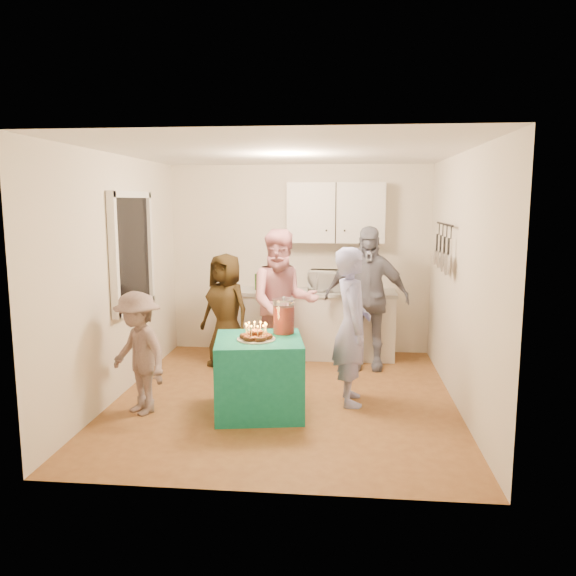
# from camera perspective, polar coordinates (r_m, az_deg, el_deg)

# --- Properties ---
(floor) EXTENTS (4.00, 4.00, 0.00)m
(floor) POSITION_cam_1_polar(r_m,az_deg,el_deg) (6.19, -0.32, -11.08)
(floor) COLOR brown
(floor) RESTS_ON ground
(ceiling) EXTENTS (4.00, 4.00, 0.00)m
(ceiling) POSITION_cam_1_polar(r_m,az_deg,el_deg) (5.84, -0.35, 13.66)
(ceiling) COLOR white
(ceiling) RESTS_ON floor
(back_wall) EXTENTS (3.60, 3.60, 0.00)m
(back_wall) POSITION_cam_1_polar(r_m,az_deg,el_deg) (7.85, 1.18, 2.93)
(back_wall) COLOR silver
(back_wall) RESTS_ON floor
(left_wall) EXTENTS (4.00, 4.00, 0.00)m
(left_wall) POSITION_cam_1_polar(r_m,az_deg,el_deg) (6.32, -16.79, 1.10)
(left_wall) COLOR silver
(left_wall) RESTS_ON floor
(right_wall) EXTENTS (4.00, 4.00, 0.00)m
(right_wall) POSITION_cam_1_polar(r_m,az_deg,el_deg) (5.97, 17.13, 0.65)
(right_wall) COLOR silver
(right_wall) RESTS_ON floor
(window_night) EXTENTS (0.04, 1.00, 1.20)m
(window_night) POSITION_cam_1_polar(r_m,az_deg,el_deg) (6.56, -15.66, 3.62)
(window_night) COLOR black
(window_night) RESTS_ON left_wall
(counter) EXTENTS (2.20, 0.58, 0.86)m
(counter) POSITION_cam_1_polar(r_m,az_deg,el_deg) (7.68, 2.48, -3.78)
(counter) COLOR white
(counter) RESTS_ON floor
(countertop) EXTENTS (2.24, 0.62, 0.05)m
(countertop) POSITION_cam_1_polar(r_m,az_deg,el_deg) (7.60, 2.50, -0.43)
(countertop) COLOR beige
(countertop) RESTS_ON counter
(upper_cabinet) EXTENTS (1.30, 0.30, 0.80)m
(upper_cabinet) POSITION_cam_1_polar(r_m,az_deg,el_deg) (7.64, 4.88, 7.62)
(upper_cabinet) COLOR white
(upper_cabinet) RESTS_ON back_wall
(pot_rack) EXTENTS (0.12, 1.00, 0.60)m
(pot_rack) POSITION_cam_1_polar(r_m,az_deg,el_deg) (6.60, 15.37, 4.10)
(pot_rack) COLOR black
(pot_rack) RESTS_ON right_wall
(microwave) EXTENTS (0.53, 0.38, 0.27)m
(microwave) POSITION_cam_1_polar(r_m,az_deg,el_deg) (7.57, 4.02, 0.76)
(microwave) COLOR white
(microwave) RESTS_ON countertop
(party_table) EXTENTS (0.98, 0.98, 0.76)m
(party_table) POSITION_cam_1_polar(r_m,az_deg,el_deg) (5.70, -2.95, -8.85)
(party_table) COLOR #127A61
(party_table) RESTS_ON floor
(donut_cake) EXTENTS (0.38, 0.38, 0.18)m
(donut_cake) POSITION_cam_1_polar(r_m,az_deg,el_deg) (5.51, -3.26, -4.38)
(donut_cake) COLOR #381C0C
(donut_cake) RESTS_ON party_table
(punch_jar) EXTENTS (0.22, 0.22, 0.34)m
(punch_jar) POSITION_cam_1_polar(r_m,az_deg,el_deg) (5.77, -0.45, -2.97)
(punch_jar) COLOR red
(punch_jar) RESTS_ON party_table
(man_birthday) EXTENTS (0.45, 0.64, 1.65)m
(man_birthday) POSITION_cam_1_polar(r_m,az_deg,el_deg) (5.87, 6.51, -3.88)
(man_birthday) COLOR #9CA2E3
(man_birthday) RESTS_ON floor
(woman_back_left) EXTENTS (0.85, 0.75, 1.45)m
(woman_back_left) POSITION_cam_1_polar(r_m,az_deg,el_deg) (7.22, -6.33, -2.26)
(woman_back_left) COLOR #503A16
(woman_back_left) RESTS_ON floor
(woman_back_center) EXTENTS (0.99, 0.84, 1.78)m
(woman_back_center) POSITION_cam_1_polar(r_m,az_deg,el_deg) (6.74, -0.52, -1.57)
(woman_back_center) COLOR #CA6985
(woman_back_center) RESTS_ON floor
(woman_back_right) EXTENTS (1.08, 0.49, 1.81)m
(woman_back_right) POSITION_cam_1_polar(r_m,az_deg,el_deg) (7.12, 7.98, -1.01)
(woman_back_right) COLOR black
(woman_back_right) RESTS_ON floor
(child_near_left) EXTENTS (0.92, 0.85, 1.24)m
(child_near_left) POSITION_cam_1_polar(r_m,az_deg,el_deg) (5.79, -14.95, -6.41)
(child_near_left) COLOR #665351
(child_near_left) RESTS_ON floor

